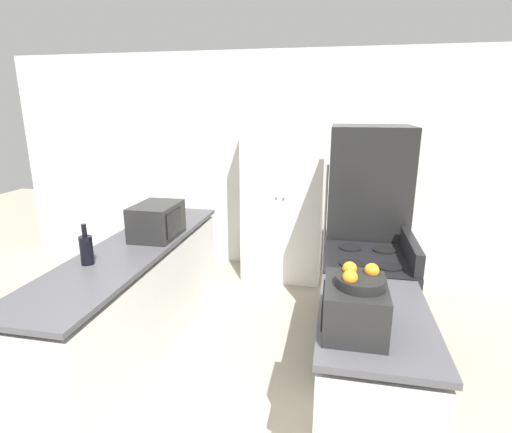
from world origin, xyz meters
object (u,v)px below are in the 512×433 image
(refrigerator, at_px, (365,227))
(fruit_bowl, at_px, (360,279))
(microwave, at_px, (157,221))
(pantry_cabinet, at_px, (284,192))
(wine_bottle, at_px, (86,249))
(stove, at_px, (364,311))
(toaster_oven, at_px, (354,307))

(refrigerator, bearing_deg, fruit_bowl, -94.61)
(refrigerator, xyz_separation_m, microwave, (-1.74, -0.60, 0.13))
(pantry_cabinet, bearing_deg, wine_bottle, -117.37)
(refrigerator, xyz_separation_m, wine_bottle, (-1.96, -1.26, 0.10))
(pantry_cabinet, bearing_deg, microwave, -120.97)
(stove, xyz_separation_m, toaster_oven, (-0.14, -1.03, 0.56))
(fruit_bowl, bearing_deg, refrigerator, 85.39)
(stove, height_order, microwave, microwave)
(wine_bottle, xyz_separation_m, fruit_bowl, (1.82, -0.52, 0.17))
(refrigerator, distance_m, toaster_oven, 1.78)
(pantry_cabinet, height_order, stove, pantry_cabinet)
(pantry_cabinet, distance_m, microwave, 1.71)
(stove, relative_size, microwave, 2.25)
(pantry_cabinet, relative_size, toaster_oven, 5.22)
(wine_bottle, bearing_deg, pantry_cabinet, 62.63)
(stove, distance_m, fruit_bowl, 1.27)
(microwave, distance_m, fruit_bowl, 1.99)
(toaster_oven, bearing_deg, fruit_bowl, -41.38)
(fruit_bowl, bearing_deg, stove, 82.99)
(wine_bottle, distance_m, toaster_oven, 1.87)
(stove, distance_m, wine_bottle, 2.09)
(refrigerator, relative_size, microwave, 3.87)
(refrigerator, bearing_deg, pantry_cabinet, 134.91)
(stove, xyz_separation_m, fruit_bowl, (-0.13, -1.05, 0.72))
(pantry_cabinet, xyz_separation_m, wine_bottle, (-1.10, -2.13, -0.02))
(stove, bearing_deg, refrigerator, 88.82)
(refrigerator, xyz_separation_m, toaster_oven, (-0.16, -1.77, 0.11))
(stove, bearing_deg, microwave, 175.51)
(refrigerator, distance_m, fruit_bowl, 1.81)
(toaster_oven, bearing_deg, stove, 82.08)
(microwave, relative_size, wine_bottle, 1.60)
(microwave, xyz_separation_m, toaster_oven, (1.58, -1.17, -0.02))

